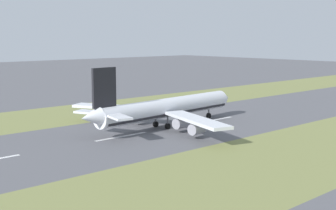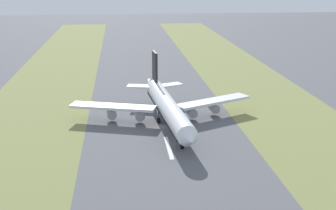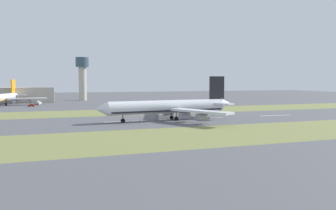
{
  "view_description": "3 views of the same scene",
  "coord_description": "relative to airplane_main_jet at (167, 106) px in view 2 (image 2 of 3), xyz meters",
  "views": [
    {
      "loc": [
        106.43,
        -100.48,
        28.73
      ],
      "look_at": [
        -1.89,
        -1.18,
        7.0
      ],
      "focal_mm": 50.0,
      "sensor_mm": 36.0,
      "label": 1
    },
    {
      "loc": [
        13.42,
        145.0,
        49.9
      ],
      "look_at": [
        -1.89,
        -1.18,
        7.0
      ],
      "focal_mm": 50.0,
      "sensor_mm": 36.0,
      "label": 2
    },
    {
      "loc": [
        -142.53,
        46.94,
        17.81
      ],
      "look_at": [
        -1.89,
        -1.18,
        7.0
      ],
      "focal_mm": 35.0,
      "sensor_mm": 36.0,
      "label": 3
    }
  ],
  "objects": [
    {
      "name": "centreline_dash_near",
      "position": [
        1.72,
        -58.1,
        -6.01
      ],
      "size": [
        1.2,
        18.0,
        0.01
      ],
      "primitive_type": "cube",
      "color": "silver",
      "rests_on": "ground"
    },
    {
      "name": "grass_median_east",
      "position": [
        46.72,
        3.08,
        -6.02
      ],
      "size": [
        40.0,
        600.0,
        0.01
      ],
      "primitive_type": "cube",
      "color": "olive",
      "rests_on": "ground"
    },
    {
      "name": "grass_median_west",
      "position": [
        -43.28,
        3.08,
        -6.02
      ],
      "size": [
        40.0,
        600.0,
        0.01
      ],
      "primitive_type": "cube",
      "color": "olive",
      "rests_on": "ground"
    },
    {
      "name": "ground_plane",
      "position": [
        1.72,
        3.08,
        -6.02
      ],
      "size": [
        800.0,
        800.0,
        0.0
      ],
      "primitive_type": "plane",
      "color": "#56565B"
    },
    {
      "name": "centreline_dash_far",
      "position": [
        1.72,
        21.9,
        -6.01
      ],
      "size": [
        1.2,
        18.0,
        0.01
      ],
      "primitive_type": "cube",
      "color": "silver",
      "rests_on": "ground"
    },
    {
      "name": "airplane_main_jet",
      "position": [
        0.0,
        0.0,
        0.0
      ],
      "size": [
        63.89,
        67.22,
        20.2
      ],
      "color": "silver",
      "rests_on": "ground"
    },
    {
      "name": "centreline_dash_mid",
      "position": [
        1.72,
        -18.1,
        -6.01
      ],
      "size": [
        1.2,
        18.0,
        0.01
      ],
      "primitive_type": "cube",
      "color": "silver",
      "rests_on": "ground"
    }
  ]
}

